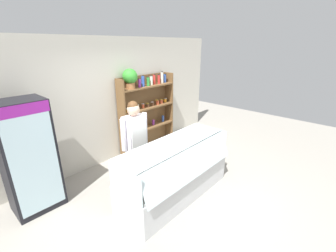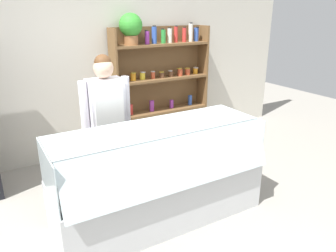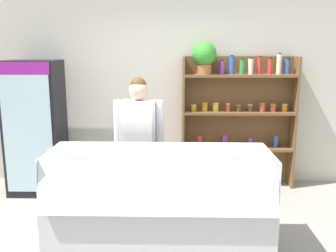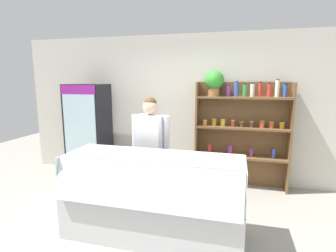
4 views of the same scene
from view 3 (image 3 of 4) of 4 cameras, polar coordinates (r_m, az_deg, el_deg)
ground_plane at (r=3.96m, az=0.30°, el=-17.93°), size 12.00×12.00×0.00m
back_wall at (r=5.48m, az=0.74°, el=5.40°), size 6.80×0.10×2.70m
drinks_fridge at (r=5.37m, az=-19.53°, el=-0.26°), size 0.71×0.57×1.81m
shelving_unit at (r=5.35m, az=9.67°, el=3.45°), size 1.58×0.33×2.04m
deli_display_case at (r=3.80m, az=-1.40°, el=-13.96°), size 2.14×0.81×1.01m
shop_clerk at (r=4.27m, az=-4.43°, el=-1.67°), size 0.57×0.25×1.65m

